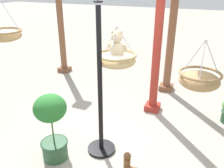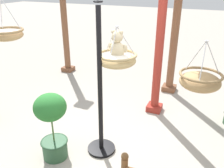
% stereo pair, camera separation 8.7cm
% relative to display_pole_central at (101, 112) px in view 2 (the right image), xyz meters
% --- Properties ---
extents(ground_plane, '(40.00, 40.00, 0.00)m').
position_rel_display_pole_central_xyz_m(ground_plane, '(0.15, -0.03, -0.69)').
color(ground_plane, '#A8A093').
extents(display_pole_central, '(0.44, 0.44, 2.28)m').
position_rel_display_pole_central_xyz_m(display_pole_central, '(0.00, 0.00, 0.00)').
color(display_pole_central, black).
rests_on(display_pole_central, ground).
extents(hanging_basket_with_teddy, '(0.58, 0.58, 0.58)m').
position_rel_display_pole_central_xyz_m(hanging_basket_with_teddy, '(0.15, 0.25, 0.78)').
color(hanging_basket_with_teddy, tan).
extents(teddy_bear, '(0.29, 0.25, 0.41)m').
position_rel_display_pole_central_xyz_m(teddy_bear, '(0.15, 0.27, 0.96)').
color(teddy_bear, beige).
extents(hanging_basket_left_high, '(0.49, 0.49, 0.61)m').
position_rel_display_pole_central_xyz_m(hanging_basket_left_high, '(-1.38, -0.21, 1.10)').
color(hanging_basket_left_high, '#A37F51').
extents(hanging_basket_right_low, '(0.58, 0.58, 0.70)m').
position_rel_display_pole_central_xyz_m(hanging_basket_right_low, '(1.29, 0.48, 0.55)').
color(hanging_basket_right_low, '#A37F51').
extents(greenhouse_pillar_left, '(0.32, 0.32, 2.56)m').
position_rel_display_pole_central_xyz_m(greenhouse_pillar_left, '(-2.45, 2.80, 0.54)').
color(greenhouse_pillar_left, brown).
rests_on(greenhouse_pillar_left, ground).
extents(greenhouse_pillar_right, '(0.33, 0.33, 2.99)m').
position_rel_display_pole_central_xyz_m(greenhouse_pillar_right, '(0.56, 2.65, 0.76)').
color(greenhouse_pillar_right, brown).
rests_on(greenhouse_pillar_right, ground).
extents(greenhouse_pillar_far_back, '(0.31, 0.31, 3.08)m').
position_rel_display_pole_central_xyz_m(greenhouse_pillar_far_back, '(0.47, 1.56, 0.80)').
color(greenhouse_pillar_far_back, '#9E2D23').
rests_on(greenhouse_pillar_far_back, ground).
extents(potted_plant_fern_front, '(0.47, 0.47, 1.07)m').
position_rel_display_pole_central_xyz_m(potted_plant_fern_front, '(-0.58, -0.42, -0.07)').
color(potted_plant_fern_front, '#2D5638').
rests_on(potted_plant_fern_front, ground).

